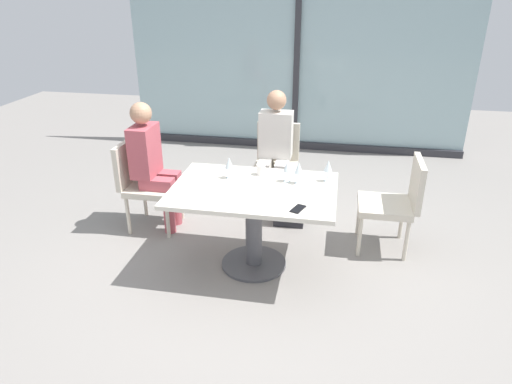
{
  "coord_description": "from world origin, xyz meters",
  "views": [
    {
      "loc": [
        0.64,
        -3.33,
        2.24
      ],
      "look_at": [
        0.0,
        0.1,
        0.65
      ],
      "focal_mm": 32.25,
      "sensor_mm": 36.0,
      "label": 1
    }
  ],
  "objects_px": {
    "person_far_left": "(152,161)",
    "coffee_cup": "(261,170)",
    "wine_glass_0": "(328,166)",
    "wine_glass_3": "(299,168)",
    "chair_far_right": "(397,199)",
    "wine_glass_1": "(287,167)",
    "chair_near_window": "(276,160)",
    "chair_far_left": "(143,180)",
    "handbag_0": "(289,212)",
    "dining_table_main": "(254,207)",
    "cell_phone_on_table": "(298,209)",
    "person_near_window": "(275,145)",
    "wine_glass_2": "(229,163)"
  },
  "relations": [
    {
      "from": "chair_far_right",
      "to": "cell_phone_on_table",
      "type": "relative_size",
      "value": 6.04
    },
    {
      "from": "wine_glass_3",
      "to": "cell_phone_on_table",
      "type": "bearing_deg",
      "value": -84.4
    },
    {
      "from": "wine_glass_3",
      "to": "cell_phone_on_table",
      "type": "height_order",
      "value": "wine_glass_3"
    },
    {
      "from": "wine_glass_3",
      "to": "person_near_window",
      "type": "bearing_deg",
      "value": 108.66
    },
    {
      "from": "wine_glass_0",
      "to": "wine_glass_1",
      "type": "xyz_separation_m",
      "value": [
        -0.33,
        -0.07,
        0.0
      ]
    },
    {
      "from": "person_far_left",
      "to": "handbag_0",
      "type": "height_order",
      "value": "person_far_left"
    },
    {
      "from": "person_far_left",
      "to": "chair_near_window",
      "type": "bearing_deg",
      "value": 35.73
    },
    {
      "from": "coffee_cup",
      "to": "dining_table_main",
      "type": "bearing_deg",
      "value": -91.29
    },
    {
      "from": "chair_near_window",
      "to": "handbag_0",
      "type": "distance_m",
      "value": 0.65
    },
    {
      "from": "handbag_0",
      "to": "wine_glass_1",
      "type": "bearing_deg",
      "value": -86.99
    },
    {
      "from": "wine_glass_2",
      "to": "wine_glass_1",
      "type": "bearing_deg",
      "value": 1.78
    },
    {
      "from": "chair_near_window",
      "to": "coffee_cup",
      "type": "relative_size",
      "value": 9.67
    },
    {
      "from": "person_near_window",
      "to": "coffee_cup",
      "type": "distance_m",
      "value": 0.89
    },
    {
      "from": "person_far_left",
      "to": "coffee_cup",
      "type": "height_order",
      "value": "person_far_left"
    },
    {
      "from": "wine_glass_0",
      "to": "person_near_window",
      "type": "bearing_deg",
      "value": 121.92
    },
    {
      "from": "person_far_left",
      "to": "coffee_cup",
      "type": "relative_size",
      "value": 14.0
    },
    {
      "from": "person_far_left",
      "to": "wine_glass_3",
      "type": "bearing_deg",
      "value": -13.64
    },
    {
      "from": "dining_table_main",
      "to": "coffee_cup",
      "type": "bearing_deg",
      "value": 88.71
    },
    {
      "from": "chair_far_left",
      "to": "wine_glass_1",
      "type": "height_order",
      "value": "wine_glass_1"
    },
    {
      "from": "chair_near_window",
      "to": "wine_glass_3",
      "type": "relative_size",
      "value": 4.7
    },
    {
      "from": "wine_glass_0",
      "to": "coffee_cup",
      "type": "height_order",
      "value": "wine_glass_0"
    },
    {
      "from": "chair_far_right",
      "to": "person_near_window",
      "type": "height_order",
      "value": "person_near_window"
    },
    {
      "from": "cell_phone_on_table",
      "to": "wine_glass_3",
      "type": "bearing_deg",
      "value": 116.43
    },
    {
      "from": "person_near_window",
      "to": "handbag_0",
      "type": "distance_m",
      "value": 0.72
    },
    {
      "from": "chair_near_window",
      "to": "person_near_window",
      "type": "height_order",
      "value": "person_near_window"
    },
    {
      "from": "wine_glass_0",
      "to": "wine_glass_3",
      "type": "distance_m",
      "value": 0.25
    },
    {
      "from": "wine_glass_1",
      "to": "person_far_left",
      "type": "bearing_deg",
      "value": 166.32
    },
    {
      "from": "chair_far_right",
      "to": "wine_glass_1",
      "type": "distance_m",
      "value": 1.06
    },
    {
      "from": "wine_glass_1",
      "to": "dining_table_main",
      "type": "bearing_deg",
      "value": -143.01
    },
    {
      "from": "chair_near_window",
      "to": "wine_glass_2",
      "type": "bearing_deg",
      "value": -102.24
    },
    {
      "from": "chair_far_left",
      "to": "wine_glass_3",
      "type": "xyz_separation_m",
      "value": [
        1.53,
        -0.35,
        0.37
      ]
    },
    {
      "from": "chair_far_right",
      "to": "person_far_left",
      "type": "xyz_separation_m",
      "value": [
        -2.27,
        -0.0,
        0.2
      ]
    },
    {
      "from": "chair_far_right",
      "to": "wine_glass_1",
      "type": "relative_size",
      "value": 4.7
    },
    {
      "from": "chair_near_window",
      "to": "wine_glass_0",
      "type": "height_order",
      "value": "wine_glass_0"
    },
    {
      "from": "wine_glass_3",
      "to": "cell_phone_on_table",
      "type": "xyz_separation_m",
      "value": [
        0.05,
        -0.48,
        -0.13
      ]
    },
    {
      "from": "person_far_left",
      "to": "cell_phone_on_table",
      "type": "height_order",
      "value": "person_far_left"
    },
    {
      "from": "chair_near_window",
      "to": "chair_far_left",
      "type": "bearing_deg",
      "value": -146.84
    },
    {
      "from": "chair_near_window",
      "to": "chair_far_left",
      "type": "relative_size",
      "value": 1.0
    },
    {
      "from": "wine_glass_0",
      "to": "cell_phone_on_table",
      "type": "height_order",
      "value": "wine_glass_0"
    },
    {
      "from": "wine_glass_0",
      "to": "dining_table_main",
      "type": "bearing_deg",
      "value": -156.42
    },
    {
      "from": "handbag_0",
      "to": "wine_glass_3",
      "type": "bearing_deg",
      "value": -78.47
    },
    {
      "from": "dining_table_main",
      "to": "wine_glass_3",
      "type": "bearing_deg",
      "value": 25.53
    },
    {
      "from": "coffee_cup",
      "to": "chair_far_left",
      "type": "bearing_deg",
      "value": 169.87
    },
    {
      "from": "person_near_window",
      "to": "wine_glass_0",
      "type": "xyz_separation_m",
      "value": [
        0.58,
        -0.93,
        0.16
      ]
    },
    {
      "from": "wine_glass_3",
      "to": "coffee_cup",
      "type": "xyz_separation_m",
      "value": [
        -0.34,
        0.13,
        -0.09
      ]
    },
    {
      "from": "person_near_window",
      "to": "cell_phone_on_table",
      "type": "height_order",
      "value": "person_near_window"
    },
    {
      "from": "person_far_left",
      "to": "wine_glass_3",
      "type": "xyz_separation_m",
      "value": [
        1.43,
        -0.35,
        0.16
      ]
    },
    {
      "from": "chair_far_left",
      "to": "person_far_left",
      "type": "distance_m",
      "value": 0.23
    },
    {
      "from": "person_near_window",
      "to": "person_far_left",
      "type": "distance_m",
      "value": 1.27
    },
    {
      "from": "chair_far_left",
      "to": "person_near_window",
      "type": "xyz_separation_m",
      "value": [
        1.19,
        0.67,
        0.2
      ]
    }
  ]
}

